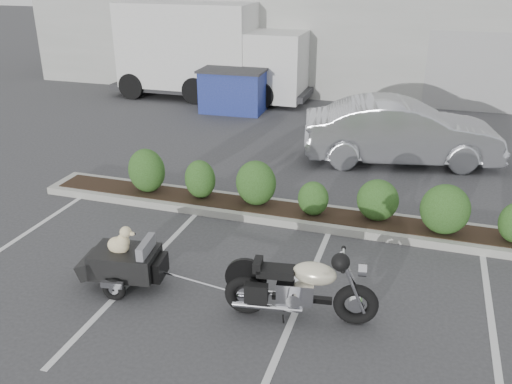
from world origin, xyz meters
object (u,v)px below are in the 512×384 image
(sedan, at_px, (401,132))
(delivery_truck, at_px, (211,53))
(dumpster, at_px, (233,90))
(motorcycle, at_px, (300,289))
(pet_trailer, at_px, (124,261))

(sedan, distance_m, delivery_truck, 8.82)
(dumpster, xyz_separation_m, delivery_truck, (-1.47, 1.71, 0.89))
(motorcycle, height_order, delivery_truck, delivery_truck)
(dumpster, bearing_deg, delivery_truck, 128.21)
(sedan, xyz_separation_m, delivery_truck, (-7.14, 5.12, 0.82))
(pet_trailer, relative_size, dumpster, 0.80)
(sedan, relative_size, delivery_truck, 0.65)
(delivery_truck, bearing_deg, pet_trailer, -74.75)
(dumpster, relative_size, delivery_truck, 0.30)
(delivery_truck, bearing_deg, sedan, -36.29)
(sedan, bearing_deg, delivery_truck, 41.85)
(motorcycle, distance_m, delivery_truck, 13.81)
(motorcycle, height_order, sedan, sedan)
(motorcycle, bearing_deg, delivery_truck, 108.71)
(motorcycle, relative_size, delivery_truck, 0.30)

